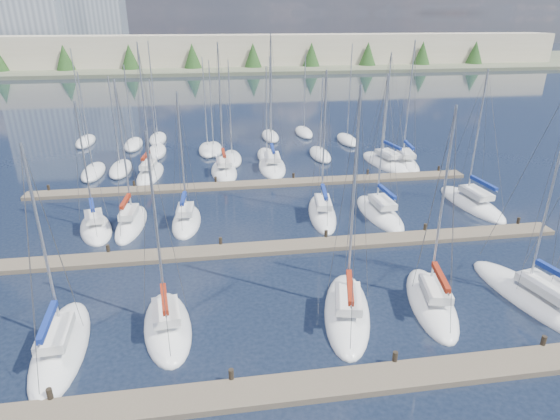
{
  "coord_description": "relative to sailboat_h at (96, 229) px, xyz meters",
  "views": [
    {
      "loc": [
        -4.34,
        -14.31,
        16.07
      ],
      "look_at": [
        0.0,
        14.0,
        4.0
      ],
      "focal_mm": 30.0,
      "sensor_mm": 36.0,
      "label": 1
    }
  ],
  "objects": [
    {
      "name": "sailboat_b",
      "position": [
        1.21,
        -14.74,
        -0.01
      ],
      "size": [
        3.07,
        8.43,
        11.54
      ],
      "rotation": [
        0.0,
        0.0,
        0.06
      ],
      "color": "white",
      "rests_on": "ground"
    },
    {
      "name": "dock_far",
      "position": [
        13.79,
        8.6,
        -0.03
      ],
      "size": [
        44.0,
        1.93,
        1.1
      ],
      "color": "#6B5E4C",
      "rests_on": "ground"
    },
    {
      "name": "sailboat_e",
      "position": [
        21.95,
        -13.83,
        0.0
      ],
      "size": [
        4.03,
        8.11,
        12.49
      ],
      "rotation": [
        0.0,
        0.0,
        -0.21
      ],
      "color": "white",
      "rests_on": "ground"
    },
    {
      "name": "sailboat_c",
      "position": [
        6.54,
        -13.82,
        0.0
      ],
      "size": [
        3.41,
        7.11,
        11.7
      ],
      "rotation": [
        0.0,
        0.0,
        0.13
      ],
      "color": "white",
      "rests_on": "ground"
    },
    {
      "name": "sailboat_p",
      "position": [
        16.21,
        14.32,
        0.0
      ],
      "size": [
        3.5,
        9.05,
        14.89
      ],
      "rotation": [
        0.0,
        0.0,
        -0.06
      ],
      "color": "white",
      "rests_on": "ground"
    },
    {
      "name": "dock_near",
      "position": [
        13.79,
        -19.4,
        -0.03
      ],
      "size": [
        44.0,
        1.93,
        1.1
      ],
      "color": "#6B5E4C",
      "rests_on": "ground"
    },
    {
      "name": "ground",
      "position": [
        13.79,
        38.59,
        -0.18
      ],
      "size": [
        400.0,
        400.0,
        0.0
      ],
      "primitive_type": "plane",
      "color": "#192233",
      "rests_on": "ground"
    },
    {
      "name": "sailboat_o",
      "position": [
        10.77,
        13.23,
        0.01
      ],
      "size": [
        2.99,
        7.65,
        14.2
      ],
      "rotation": [
        0.0,
        0.0,
        0.03
      ],
      "color": "white",
      "rests_on": "ground"
    },
    {
      "name": "sailboat_r",
      "position": [
        31.54,
        13.42,
        0.01
      ],
      "size": [
        3.67,
        9.01,
        14.26
      ],
      "rotation": [
        0.0,
        0.0,
        -0.13
      ],
      "color": "white",
      "rests_on": "ground"
    },
    {
      "name": "sailboat_i",
      "position": [
        2.69,
        0.55,
        0.01
      ],
      "size": [
        2.59,
        7.54,
        12.36
      ],
      "rotation": [
        0.0,
        0.0,
        -0.07
      ],
      "color": "white",
      "rests_on": "ground"
    },
    {
      "name": "sailboat_m",
      "position": [
        32.58,
        0.49,
        -0.01
      ],
      "size": [
        3.54,
        9.29,
        12.6
      ],
      "rotation": [
        0.0,
        0.0,
        0.08
      ],
      "color": "white",
      "rests_on": "ground"
    },
    {
      "name": "sailboat_h",
      "position": [
        0.0,
        0.0,
        0.0
      ],
      "size": [
        3.92,
        6.67,
        10.94
      ],
      "rotation": [
        0.0,
        0.0,
        0.26
      ],
      "color": "white",
      "rests_on": "ground"
    },
    {
      "name": "sailboat_k",
      "position": [
        18.66,
        0.34,
        0.01
      ],
      "size": [
        3.39,
        8.59,
        12.79
      ],
      "rotation": [
        0.0,
        0.0,
        -0.14
      ],
      "color": "white",
      "rests_on": "ground"
    },
    {
      "name": "sailboat_d",
      "position": [
        16.69,
        -14.01,
        0.0
      ],
      "size": [
        4.58,
        8.71,
        13.63
      ],
      "rotation": [
        0.0,
        0.0,
        -0.25
      ],
      "color": "white",
      "rests_on": "ground"
    },
    {
      "name": "sailboat_n",
      "position": [
        2.91,
        13.46,
        0.02
      ],
      "size": [
        3.25,
        8.11,
        14.26
      ],
      "rotation": [
        0.0,
        0.0,
        -0.11
      ],
      "color": "white",
      "rests_on": "ground"
    },
    {
      "name": "sailboat_f",
      "position": [
        28.35,
        -14.66,
        -0.01
      ],
      "size": [
        4.95,
        10.77,
        14.56
      ],
      "rotation": [
        0.0,
        0.0,
        0.2
      ],
      "color": "white",
      "rests_on": "ground"
    },
    {
      "name": "dock_mid",
      "position": [
        13.79,
        -5.4,
        -0.03
      ],
      "size": [
        44.0,
        1.93,
        1.1
      ],
      "color": "#6B5E4C",
      "rests_on": "ground"
    },
    {
      "name": "distant_boats",
      "position": [
        9.45,
        22.35,
        0.11
      ],
      "size": [
        36.93,
        20.75,
        13.3
      ],
      "color": "#9EA0A5",
      "rests_on": "ground"
    },
    {
      "name": "sailboat_q",
      "position": [
        29.33,
        13.64,
        -0.01
      ],
      "size": [
        4.65,
        9.46,
        12.99
      ],
      "rotation": [
        0.0,
        0.0,
        0.17
      ],
      "color": "white",
      "rests_on": "ground"
    },
    {
      "name": "sailboat_l",
      "position": [
        23.55,
        -0.4,
        -0.0
      ],
      "size": [
        3.11,
        8.33,
        12.49
      ],
      "rotation": [
        0.0,
        0.0,
        0.05
      ],
      "color": "white",
      "rests_on": "ground"
    },
    {
      "name": "shoreline",
      "position": [
        0.5,
        128.36,
        7.26
      ],
      "size": [
        400.0,
        60.0,
        38.0
      ],
      "color": "#666B51",
      "rests_on": "ground"
    },
    {
      "name": "sailboat_j",
      "position": [
        7.14,
        0.38,
        0.0
      ],
      "size": [
        2.68,
        6.69,
        11.39
      ],
      "rotation": [
        0.0,
        0.0,
        -0.06
      ],
      "color": "white",
      "rests_on": "ground"
    }
  ]
}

